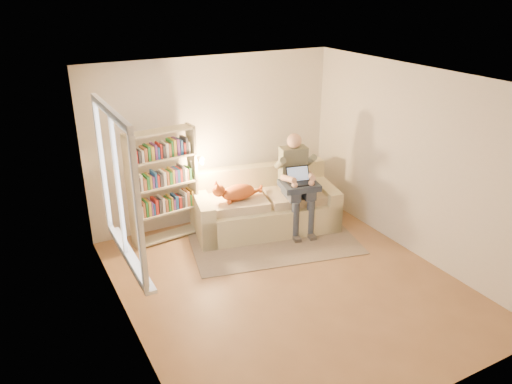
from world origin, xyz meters
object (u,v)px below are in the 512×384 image
laptop (299,179)px  bookshelf (163,181)px  sofa (264,208)px  cat (233,193)px  person (296,177)px

laptop → bookshelf: (-1.86, 0.74, 0.06)m
sofa → laptop: size_ratio=5.67×
cat → bookshelf: 1.04m
laptop → bookshelf: 2.01m
sofa → bookshelf: bearing=178.1°
laptop → bookshelf: bearing=170.3°
cat → laptop: 1.01m
sofa → laptop: bearing=-32.3°
sofa → person: person is taller
bookshelf → cat: bearing=-29.0°
person → laptop: person is taller
cat → laptop: laptop is taller
sofa → bookshelf: (-1.48, 0.37, 0.61)m
cat → sofa: bearing=14.7°
person → bookshelf: 1.98m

